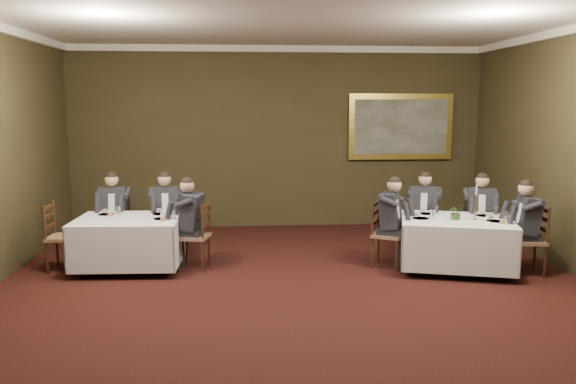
{
  "coord_description": "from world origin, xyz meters",
  "views": [
    {
      "loc": [
        -0.63,
        -5.96,
        2.43
      ],
      "look_at": [
        -0.02,
        2.05,
        1.15
      ],
      "focal_mm": 35.0,
      "sensor_mm": 36.0,
      "label": 1
    }
  ],
  "objects": [
    {
      "name": "ground",
      "position": [
        0.0,
        0.0,
        0.0
      ],
      "size": [
        10.0,
        10.0,
        0.0
      ],
      "primitive_type": "plane",
      "color": "black",
      "rests_on": "ground"
    },
    {
      "name": "back_wall",
      "position": [
        0.0,
        5.0,
        1.75
      ],
      "size": [
        8.0,
        0.1,
        3.5
      ],
      "primitive_type": "cube",
      "color": "#342F1A",
      "rests_on": "ground"
    },
    {
      "name": "crown_molding",
      "position": [
        0.0,
        0.0,
        3.44
      ],
      "size": [
        8.0,
        10.0,
        0.12
      ],
      "color": "white",
      "rests_on": "back_wall"
    },
    {
      "name": "table_main",
      "position": [
        2.42,
        1.79,
        0.45
      ],
      "size": [
        1.85,
        1.58,
        0.67
      ],
      "rotation": [
        0.0,
        0.0,
        -0.27
      ],
      "color": "black",
      "rests_on": "ground"
    },
    {
      "name": "table_second",
      "position": [
        -2.35,
        2.21,
        0.45
      ],
      "size": [
        1.57,
        1.22,
        0.67
      ],
      "rotation": [
        0.0,
        0.0,
        -0.04
      ],
      "color": "black",
      "rests_on": "ground"
    },
    {
      "name": "chair_main_backleft",
      "position": [
        2.22,
        2.69,
        0.28
      ],
      "size": [
        0.57,
        0.56,
        1.0
      ],
      "rotation": [
        0.0,
        0.0,
        2.74
      ],
      "color": "#856143",
      "rests_on": "ground"
    },
    {
      "name": "diner_main_backleft",
      "position": [
        2.22,
        2.68,
        0.51
      ],
      "size": [
        0.56,
        0.6,
        1.35
      ],
      "rotation": [
        0.0,
        0.0,
        2.74
      ],
      "color": "black",
      "rests_on": "chair_main_backleft"
    },
    {
      "name": "chair_main_backright",
      "position": [
        3.04,
        2.47,
        0.28
      ],
      "size": [
        0.52,
        0.5,
        1.0
      ],
      "rotation": [
        0.0,
        0.0,
        2.93
      ],
      "color": "#856143",
      "rests_on": "ground"
    },
    {
      "name": "diner_main_backright",
      "position": [
        3.04,
        2.45,
        0.51
      ],
      "size": [
        0.49,
        0.55,
        1.35
      ],
      "rotation": [
        0.0,
        0.0,
        2.93
      ],
      "color": "black",
      "rests_on": "chair_main_backright"
    },
    {
      "name": "chair_main_endleft",
      "position": [
        1.45,
        2.06,
        0.28
      ],
      "size": [
        0.57,
        0.58,
        1.0
      ],
      "rotation": [
        0.0,
        0.0,
        -2.03
      ],
      "color": "#856143",
      "rests_on": "ground"
    },
    {
      "name": "diner_main_endleft",
      "position": [
        1.46,
        2.05,
        0.51
      ],
      "size": [
        0.61,
        0.57,
        1.35
      ],
      "rotation": [
        0.0,
        0.0,
        -2.03
      ],
      "color": "black",
      "rests_on": "chair_main_endleft"
    },
    {
      "name": "chair_main_endright",
      "position": [
        3.38,
        1.53,
        0.28
      ],
      "size": [
        0.48,
        0.49,
        1.0
      ],
      "rotation": [
        0.0,
        0.0,
        1.43
      ],
      "color": "#856143",
      "rests_on": "ground"
    },
    {
      "name": "diner_main_endright",
      "position": [
        3.37,
        1.54,
        0.51
      ],
      "size": [
        0.53,
        0.46,
        1.35
      ],
      "rotation": [
        0.0,
        0.0,
        1.43
      ],
      "color": "black",
      "rests_on": "chair_main_endright"
    },
    {
      "name": "chair_sec_backleft",
      "position": [
        -2.73,
        3.0,
        0.28
      ],
      "size": [
        0.45,
        0.43,
        1.0
      ],
      "rotation": [
        0.0,
        0.0,
        3.11
      ],
      "color": "#856143",
      "rests_on": "ground"
    },
    {
      "name": "diner_sec_backleft",
      "position": [
        -2.73,
        2.99,
        0.51
      ],
      "size": [
        0.43,
        0.49,
        1.35
      ],
      "rotation": [
        0.0,
        0.0,
        3.11
      ],
      "color": "black",
      "rests_on": "chair_sec_backleft"
    },
    {
      "name": "chair_sec_backright",
      "position": [
        -1.92,
        2.97,
        0.28
      ],
      "size": [
        0.49,
        0.47,
        1.0
      ],
      "rotation": [
        0.0,
        0.0,
        3.26
      ],
      "color": "#856143",
      "rests_on": "ground"
    },
    {
      "name": "diner_sec_backright",
      "position": [
        -1.92,
        2.96,
        0.51
      ],
      "size": [
        0.45,
        0.52,
        1.35
      ],
      "rotation": [
        0.0,
        0.0,
        3.26
      ],
      "color": "black",
      "rests_on": "chair_sec_backright"
    },
    {
      "name": "chair_sec_endright",
      "position": [
        -1.39,
        2.17,
        0.28
      ],
      "size": [
        0.5,
        0.52,
        1.0
      ],
      "rotation": [
        0.0,
        0.0,
        1.36
      ],
      "color": "#856143",
      "rests_on": "ground"
    },
    {
      "name": "diner_sec_endright",
      "position": [
        -1.4,
        2.17,
        0.51
      ],
      "size": [
        0.55,
        0.49,
        1.35
      ],
      "rotation": [
        0.0,
        0.0,
        1.36
      ],
      "color": "black",
      "rests_on": "chair_sec_endright"
    },
    {
      "name": "chair_sec_endleft",
      "position": [
        -3.31,
        2.25,
        0.28
      ],
      "size": [
        0.44,
        0.46,
        1.0
      ],
      "rotation": [
        0.0,
        0.0,
        -1.61
      ],
      "color": "#856143",
      "rests_on": "ground"
    },
    {
      "name": "centerpiece",
      "position": [
        2.39,
        1.76,
        0.89
      ],
      "size": [
        0.24,
        0.21,
        0.24
      ],
      "primitive_type": "imported",
      "rotation": [
        0.0,
        0.0,
        0.13
      ],
      "color": "#2D5926",
      "rests_on": "table_main"
    },
    {
      "name": "candlestick",
      "position": [
        2.66,
        1.73,
        0.96
      ],
      "size": [
        0.08,
        0.08,
        0.52
      ],
      "color": "#AA8334",
      "rests_on": "table_main"
    },
    {
      "name": "place_setting_table_main",
      "position": [
        2.15,
        2.25,
        0.8
      ],
      "size": [
        0.33,
        0.31,
        0.14
      ],
      "color": "white",
      "rests_on": "table_main"
    },
    {
      "name": "place_setting_table_second",
      "position": [
        -2.69,
        2.57,
        0.8
      ],
      "size": [
        0.33,
        0.31,
        0.14
      ],
      "color": "white",
      "rests_on": "table_second"
    },
    {
      "name": "painting",
      "position": [
        2.42,
        4.94,
        1.96
      ],
      "size": [
        2.06,
        0.09,
        1.29
      ],
      "color": "#D8BB4F",
      "rests_on": "back_wall"
    }
  ]
}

